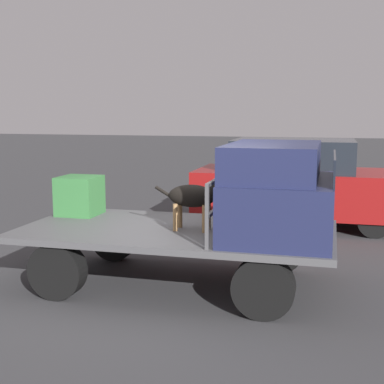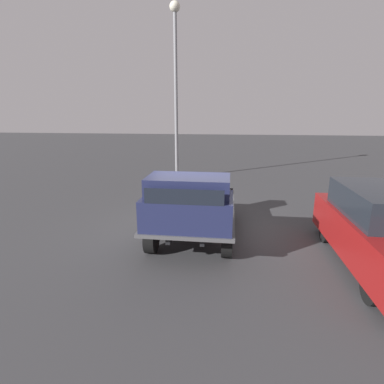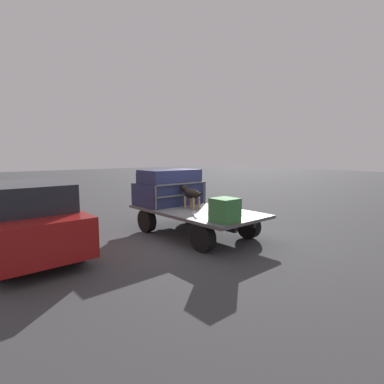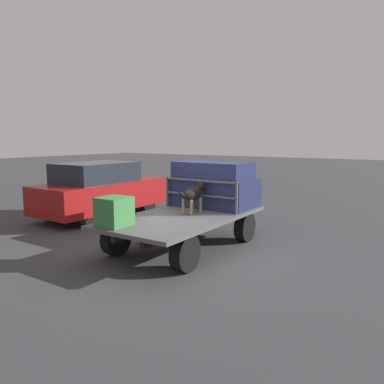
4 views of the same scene
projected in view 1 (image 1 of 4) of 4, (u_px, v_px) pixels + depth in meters
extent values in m
plane|color=#38383A|center=(177.00, 284.00, 6.96)|extent=(80.00, 80.00, 0.00)
cylinder|color=black|center=(279.00, 248.00, 7.44)|extent=(0.68, 0.24, 0.68)
cylinder|color=black|center=(263.00, 288.00, 5.77)|extent=(0.68, 0.24, 0.68)
cylinder|color=black|center=(115.00, 237.00, 8.06)|extent=(0.68, 0.24, 0.68)
cylinder|color=black|center=(57.00, 271.00, 6.38)|extent=(0.68, 0.24, 0.68)
cube|color=black|center=(184.00, 235.00, 7.22)|extent=(3.65, 0.10, 0.18)
cube|color=black|center=(168.00, 248.00, 6.53)|extent=(3.65, 0.10, 0.18)
cube|color=#4C4C4F|center=(177.00, 231.00, 6.86)|extent=(3.97, 2.07, 0.08)
cube|color=#1E2347|center=(280.00, 206.00, 6.47)|extent=(1.25, 1.95, 0.68)
cube|color=#1E2347|center=(274.00, 161.00, 6.41)|extent=(1.06, 1.79, 0.42)
cube|color=black|center=(334.00, 168.00, 6.24)|extent=(0.02, 1.60, 0.31)
cube|color=#4C4C4F|center=(237.00, 191.00, 7.55)|extent=(0.04, 0.04, 0.72)
cube|color=#4C4C4F|center=(207.00, 217.00, 5.73)|extent=(0.04, 0.04, 0.72)
cube|color=#4C4C4F|center=(225.00, 175.00, 6.59)|extent=(0.04, 1.91, 0.04)
cube|color=#4C4C4F|center=(224.00, 202.00, 6.64)|extent=(0.04, 1.91, 0.04)
cylinder|color=#9E7547|center=(208.00, 216.00, 6.78)|extent=(0.06, 0.06, 0.34)
cylinder|color=#9E7547|center=(205.00, 219.00, 6.57)|extent=(0.06, 0.06, 0.34)
cylinder|color=#9E7547|center=(180.00, 214.00, 6.87)|extent=(0.06, 0.06, 0.34)
cylinder|color=#9E7547|center=(175.00, 217.00, 6.67)|extent=(0.06, 0.06, 0.34)
ellipsoid|color=black|center=(192.00, 196.00, 6.68)|extent=(0.60, 0.28, 0.28)
sphere|color=#9E7547|center=(205.00, 200.00, 6.65)|extent=(0.13, 0.13, 0.13)
cylinder|color=black|center=(212.00, 191.00, 6.61)|extent=(0.20, 0.16, 0.19)
sphere|color=black|center=(220.00, 187.00, 6.57)|extent=(0.20, 0.20, 0.20)
cone|color=#9E7547|center=(227.00, 188.00, 6.55)|extent=(0.11, 0.11, 0.11)
cone|color=black|center=(221.00, 179.00, 6.61)|extent=(0.06, 0.08, 0.10)
cone|color=black|center=(219.00, 180.00, 6.51)|extent=(0.06, 0.08, 0.10)
cylinder|color=black|center=(165.00, 193.00, 6.77)|extent=(0.26, 0.04, 0.17)
cube|color=#337038|center=(80.00, 196.00, 7.71)|extent=(0.56, 0.56, 0.56)
cylinder|color=black|center=(369.00, 206.00, 10.91)|extent=(0.60, 0.20, 0.60)
cylinder|color=black|center=(375.00, 221.00, 9.46)|extent=(0.60, 0.20, 0.60)
cylinder|color=black|center=(244.00, 201.00, 11.55)|extent=(0.60, 0.20, 0.60)
cylinder|color=black|center=(231.00, 214.00, 10.11)|extent=(0.60, 0.20, 0.60)
cube|color=maroon|center=(303.00, 192.00, 10.45)|extent=(4.17, 1.79, 0.83)
cube|color=#1E232B|center=(294.00, 155.00, 10.40)|extent=(2.29, 1.61, 0.60)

